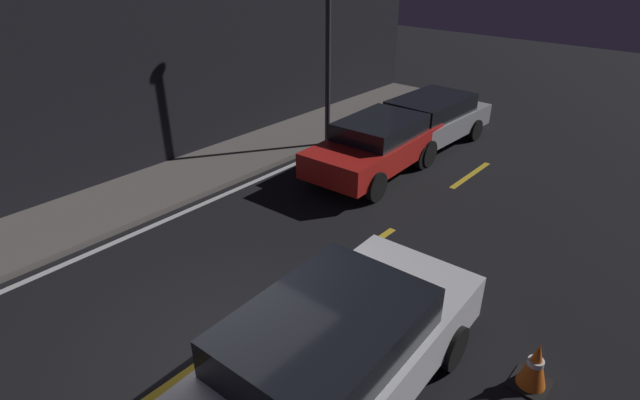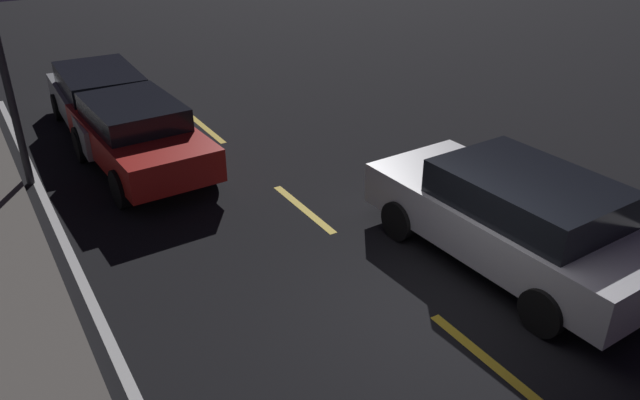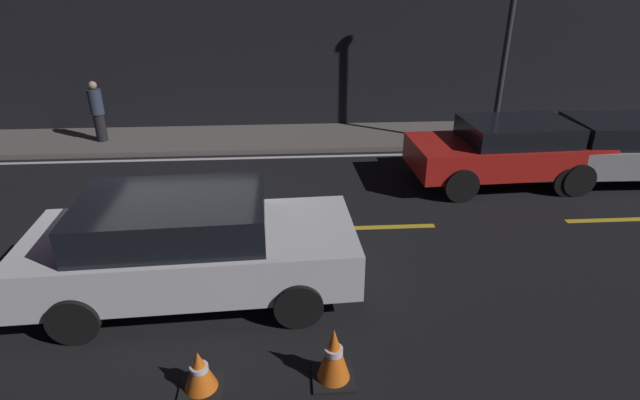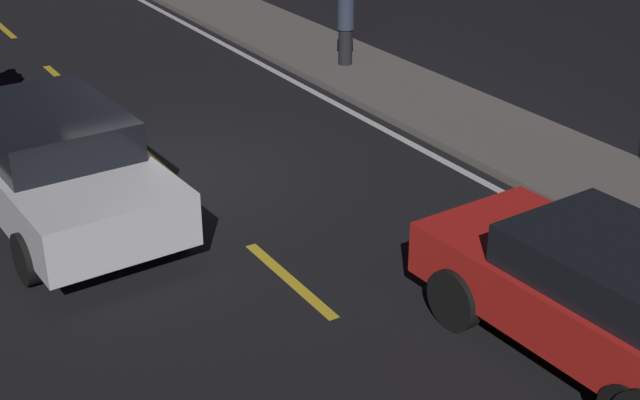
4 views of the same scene
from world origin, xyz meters
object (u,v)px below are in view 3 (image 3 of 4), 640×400
Objects in this scene: sedan_white at (189,244)px; taxi_red at (507,150)px; hatchback_silver at (619,148)px; traffic_cone_mid at (334,355)px; traffic_cone_near at (200,371)px; street_lamp at (511,18)px; pedestrian at (97,111)px.

sedan_white is 7.14m from taxi_red.
traffic_cone_mid is at bearing 40.98° from hatchback_silver.
traffic_cone_near is 0.74× the size of traffic_cone_mid.
street_lamp reaches higher than traffic_cone_near.
traffic_cone_near is 9.58m from pedestrian.
street_lamp is (6.24, 7.59, 2.98)m from traffic_cone_near.
taxi_red is at bearing 44.25° from traffic_cone_near.
sedan_white is 9.40m from hatchback_silver.
street_lamp is (4.75, 7.53, 2.89)m from traffic_cone_mid.
traffic_cone_mid is at bearing 49.84° from taxi_red.
sedan_white is 2.93× the size of pedestrian.
street_lamp is at bearing 38.15° from sedan_white.
traffic_cone_mid is 9.36m from street_lamp.
sedan_white is 6.51× the size of traffic_cone_mid.
hatchback_silver is at bearing -44.53° from street_lamp.
taxi_red is at bearing 28.56° from sedan_white.
traffic_cone_mid reaches higher than traffic_cone_near.
street_lamp reaches higher than pedestrian.
sedan_white is 7.70m from pedestrian.
pedestrian reaches higher than sedan_white.
traffic_cone_near is 0.33× the size of pedestrian.
hatchback_silver is 8.78× the size of traffic_cone_near.
sedan_white is at bearing 24.93° from hatchback_silver.
traffic_cone_near is at bearing -81.28° from sedan_white.
hatchback_silver is (2.51, 0.04, -0.03)m from taxi_red.
pedestrian is at bearing 114.33° from sedan_white.
taxi_red reaches higher than hatchback_silver.
taxi_red is 0.71× the size of street_lamp.
hatchback_silver reaches higher than traffic_cone_near.
pedestrian is (-3.87, 8.74, 0.67)m from traffic_cone_near.
hatchback_silver is 6.51× the size of traffic_cone_mid.
sedan_white reaches higher than traffic_cone_mid.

